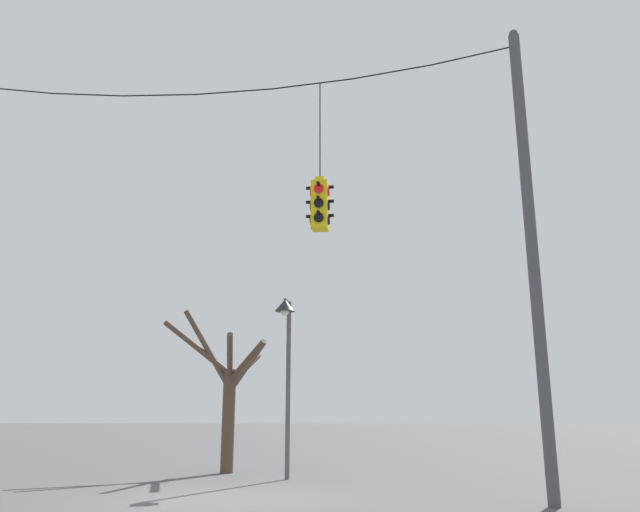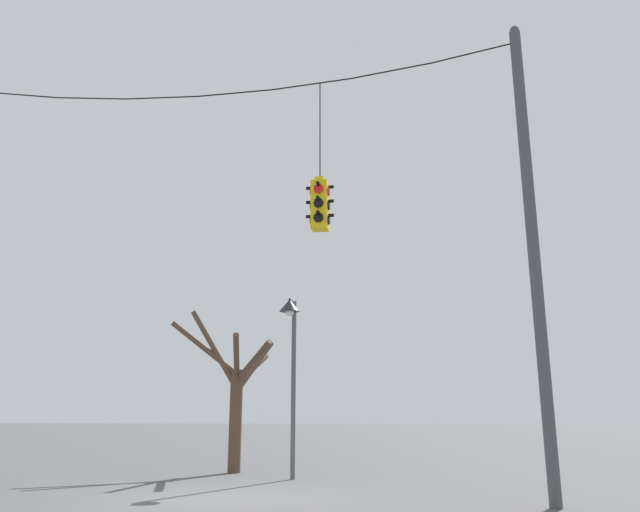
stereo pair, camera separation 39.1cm
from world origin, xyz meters
The scene contains 6 objects.
ground_plane centered at (0.00, 0.00, 0.00)m, with size 200.00×200.00×0.00m, color #4C4C4F.
utility_pole_right centered at (6.09, -0.23, 4.74)m, with size 0.22×0.22×9.51m.
span_wire centered at (0.00, -0.23, 8.73)m, with size 12.18×0.03×0.62m.
traffic_light_near_right_pole centered at (1.94, -0.23, 5.80)m, with size 0.58×0.58×3.33m.
street_lamp centered at (0.52, 3.51, 3.50)m, with size 0.52×0.90×4.52m.
bare_tree centered at (-1.53, 5.35, 2.25)m, with size 3.25×2.89×4.56m.
Camera 1 is at (3.65, -12.33, 1.58)m, focal length 35.00 mm.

